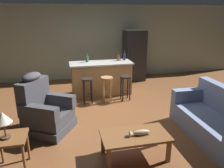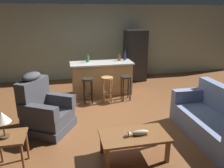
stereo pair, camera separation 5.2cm
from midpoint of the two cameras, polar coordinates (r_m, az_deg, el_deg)
ground_plane at (r=5.37m, az=-0.53°, el=-7.32°), size 12.00×12.00×0.00m
back_wall at (r=8.00m, az=-5.37°, el=10.73°), size 12.00×0.05×2.60m
coffee_table at (r=3.68m, az=5.60°, el=-13.73°), size 1.10×0.60×0.42m
fish_figurine at (r=3.62m, az=6.78°, el=-12.53°), size 0.34×0.10×0.10m
couch at (r=4.65m, az=25.38°, el=-8.73°), size 0.87×1.91×0.94m
recliner_near_lamp at (r=4.63m, az=-17.48°, el=-6.71°), size 1.15×1.15×1.20m
end_table at (r=3.68m, az=-25.40°, el=-13.73°), size 0.48×0.48×0.56m
table_lamp at (r=3.49m, az=-26.99°, el=-8.13°), size 0.24×0.24×0.41m
kitchen_island at (r=6.44m, az=-3.08°, el=1.56°), size 1.80×0.70×0.95m
bar_stool_left at (r=5.79m, az=-6.65°, el=-0.51°), size 0.32×0.32×0.68m
bar_stool_middle at (r=5.86m, az=-1.60°, el=-0.16°), size 0.32×0.32×0.68m
bar_stool_right at (r=5.97m, az=3.30°, el=0.18°), size 0.32×0.32×0.68m
refrigerator at (r=7.82m, az=5.62°, el=7.44°), size 0.70×0.69×1.76m
bottle_tall_green at (r=6.56m, az=1.48°, el=6.83°), size 0.09×0.09×0.21m
bottle_short_amber at (r=6.65m, az=3.01°, el=7.25°), size 0.08×0.08×0.30m
bottle_wine_dark at (r=6.40m, az=-6.75°, el=6.55°), size 0.09×0.09×0.24m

